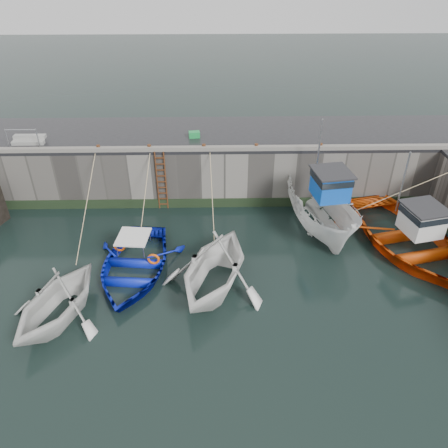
{
  "coord_description": "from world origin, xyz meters",
  "views": [
    {
      "loc": [
        0.78,
        -9.9,
        11.95
      ],
      "look_at": [
        1.12,
        6.47,
        1.2
      ],
      "focal_mm": 35.0,
      "sensor_mm": 36.0,
      "label": 1
    }
  ],
  "objects_px": {
    "bollard_a": "(98,148)",
    "ladder": "(161,181)",
    "boat_far_white": "(322,211)",
    "boat_near_white": "(61,317)",
    "fish_crate": "(194,134)",
    "bollard_e": "(321,146)",
    "boat_near_blacktrim": "(215,287)",
    "bollard_d": "(256,146)",
    "boat_far_orange": "(407,237)",
    "bollard_b": "(149,147)",
    "bollard_c": "(204,147)",
    "boat_near_blue": "(134,271)"
  },
  "relations": [
    {
      "from": "bollard_b",
      "to": "boat_far_white",
      "type": "bearing_deg",
      "value": -16.62
    },
    {
      "from": "ladder",
      "to": "boat_far_white",
      "type": "bearing_deg",
      "value": -15.36
    },
    {
      "from": "boat_near_blue",
      "to": "boat_near_blacktrim",
      "type": "xyz_separation_m",
      "value": [
        3.45,
        -1.05,
        0.0
      ]
    },
    {
      "from": "ladder",
      "to": "fish_crate",
      "type": "xyz_separation_m",
      "value": [
        1.67,
        1.94,
        1.72
      ]
    },
    {
      "from": "boat_far_white",
      "to": "boat_far_orange",
      "type": "distance_m",
      "value": 4.04
    },
    {
      "from": "bollard_b",
      "to": "boat_near_blue",
      "type": "bearing_deg",
      "value": -92.83
    },
    {
      "from": "boat_near_blacktrim",
      "to": "bollard_b",
      "type": "xyz_separation_m",
      "value": [
        -3.18,
        6.62,
        3.3
      ]
    },
    {
      "from": "boat_far_white",
      "to": "boat_far_orange",
      "type": "bearing_deg",
      "value": -30.97
    },
    {
      "from": "boat_near_blue",
      "to": "boat_far_orange",
      "type": "xyz_separation_m",
      "value": [
        12.28,
        1.56,
        0.5
      ]
    },
    {
      "from": "fish_crate",
      "to": "bollard_b",
      "type": "relative_size",
      "value": 2.0
    },
    {
      "from": "bollard_d",
      "to": "boat_far_white",
      "type": "bearing_deg",
      "value": -39.5
    },
    {
      "from": "ladder",
      "to": "bollard_a",
      "type": "distance_m",
      "value": 3.47
    },
    {
      "from": "boat_near_white",
      "to": "bollard_b",
      "type": "bearing_deg",
      "value": 92.76
    },
    {
      "from": "bollard_c",
      "to": "bollard_d",
      "type": "xyz_separation_m",
      "value": [
        2.6,
        0.0,
        0.0
      ]
    },
    {
      "from": "bollard_d",
      "to": "boat_far_orange",
      "type": "bearing_deg",
      "value": -30.83
    },
    {
      "from": "boat_far_white",
      "to": "bollard_c",
      "type": "xyz_separation_m",
      "value": [
        -5.61,
        2.48,
        2.25
      ]
    },
    {
      "from": "boat_far_white",
      "to": "bollard_d",
      "type": "height_order",
      "value": "boat_far_white"
    },
    {
      "from": "bollard_a",
      "to": "ladder",
      "type": "bearing_deg",
      "value": -6.38
    },
    {
      "from": "boat_far_white",
      "to": "bollard_b",
      "type": "height_order",
      "value": "boat_far_white"
    },
    {
      "from": "fish_crate",
      "to": "bollard_e",
      "type": "distance_m",
      "value": 6.53
    },
    {
      "from": "bollard_b",
      "to": "bollard_d",
      "type": "relative_size",
      "value": 1.0
    },
    {
      "from": "ladder",
      "to": "bollard_c",
      "type": "height_order",
      "value": "bollard_c"
    },
    {
      "from": "boat_near_white",
      "to": "bollard_d",
      "type": "distance_m",
      "value": 11.88
    },
    {
      "from": "boat_near_white",
      "to": "boat_near_blacktrim",
      "type": "distance_m",
      "value": 6.02
    },
    {
      "from": "boat_near_blue",
      "to": "bollard_c",
      "type": "bearing_deg",
      "value": 67.23
    },
    {
      "from": "fish_crate",
      "to": "bollard_e",
      "type": "height_order",
      "value": "fish_crate"
    },
    {
      "from": "boat_near_white",
      "to": "fish_crate",
      "type": "xyz_separation_m",
      "value": [
        4.79,
        9.82,
        3.32
      ]
    },
    {
      "from": "ladder",
      "to": "bollard_a",
      "type": "bearing_deg",
      "value": 173.62
    },
    {
      "from": "boat_near_blacktrim",
      "to": "fish_crate",
      "type": "bearing_deg",
      "value": 116.48
    },
    {
      "from": "ladder",
      "to": "bollard_c",
      "type": "xyz_separation_m",
      "value": [
        2.2,
        0.34,
        1.71
      ]
    },
    {
      "from": "boat_far_white",
      "to": "bollard_a",
      "type": "height_order",
      "value": "boat_far_white"
    },
    {
      "from": "boat_far_white",
      "to": "bollard_a",
      "type": "distance_m",
      "value": 11.32
    },
    {
      "from": "bollard_d",
      "to": "boat_near_white",
      "type": "bearing_deg",
      "value": -133.95
    },
    {
      "from": "bollard_a",
      "to": "bollard_d",
      "type": "distance_m",
      "value": 7.8
    },
    {
      "from": "boat_far_white",
      "to": "boat_near_white",
      "type": "bearing_deg",
      "value": -160.9
    },
    {
      "from": "bollard_a",
      "to": "bollard_c",
      "type": "distance_m",
      "value": 5.2
    },
    {
      "from": "bollard_a",
      "to": "bollard_d",
      "type": "height_order",
      "value": "same"
    },
    {
      "from": "fish_crate",
      "to": "boat_far_white",
      "type": "bearing_deg",
      "value": -41.85
    },
    {
      "from": "bollard_b",
      "to": "bollard_d",
      "type": "xyz_separation_m",
      "value": [
        5.3,
        0.0,
        0.0
      ]
    },
    {
      "from": "bollard_a",
      "to": "boat_far_white",
      "type": "bearing_deg",
      "value": -12.92
    },
    {
      "from": "ladder",
      "to": "boat_far_orange",
      "type": "relative_size",
      "value": 0.38
    },
    {
      "from": "bollard_d",
      "to": "boat_near_blue",
      "type": "bearing_deg",
      "value": -135.05
    },
    {
      "from": "boat_near_white",
      "to": "boat_far_white",
      "type": "distance_m",
      "value": 12.39
    },
    {
      "from": "boat_near_white",
      "to": "boat_far_white",
      "type": "bearing_deg",
      "value": 48.14
    },
    {
      "from": "boat_far_orange",
      "to": "bollard_c",
      "type": "relative_size",
      "value": 30.01
    },
    {
      "from": "bollard_a",
      "to": "bollard_e",
      "type": "bearing_deg",
      "value": 0.0
    },
    {
      "from": "boat_near_blacktrim",
      "to": "boat_far_orange",
      "type": "relative_size",
      "value": 0.62
    },
    {
      "from": "boat_far_white",
      "to": "boat_near_blacktrim",
      "type": "bearing_deg",
      "value": -149.71
    },
    {
      "from": "ladder",
      "to": "boat_far_white",
      "type": "xyz_separation_m",
      "value": [
        7.81,
        -2.14,
        -0.54
      ]
    },
    {
      "from": "ladder",
      "to": "boat_far_white",
      "type": "relative_size",
      "value": 0.48
    }
  ]
}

